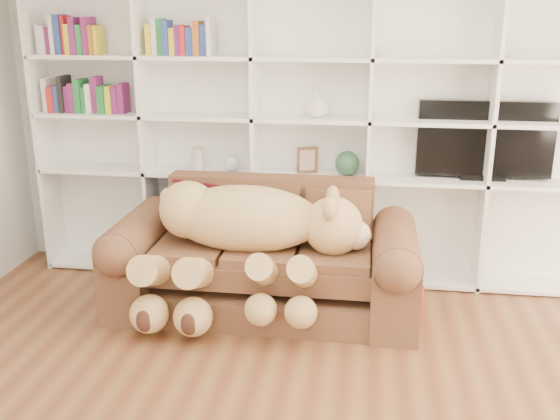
% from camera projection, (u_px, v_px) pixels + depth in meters
% --- Properties ---
extents(wall_back, '(5.00, 0.02, 2.70)m').
position_uv_depth(wall_back, '(314.00, 109.00, 4.94)').
color(wall_back, silver).
rests_on(wall_back, floor).
extents(bookshelf, '(4.43, 0.35, 2.40)m').
position_uv_depth(bookshelf, '(282.00, 116.00, 4.85)').
color(bookshelf, white).
rests_on(bookshelf, floor).
extents(sofa, '(2.16, 0.93, 0.91)m').
position_uv_depth(sofa, '(264.00, 263.00, 4.51)').
color(sofa, brown).
rests_on(sofa, floor).
extents(teddy_bear, '(1.56, 0.87, 0.91)m').
position_uv_depth(teddy_bear, '(244.00, 234.00, 4.26)').
color(teddy_bear, '#DDB16E').
rests_on(teddy_bear, sofa).
extents(throw_pillow, '(0.47, 0.36, 0.44)m').
position_uv_depth(throw_pillow, '(198.00, 211.00, 4.62)').
color(throw_pillow, '#540E16').
rests_on(throw_pillow, sofa).
extents(gift_box, '(0.37, 0.35, 0.24)m').
position_uv_depth(gift_box, '(398.00, 305.00, 4.36)').
color(gift_box, red).
rests_on(gift_box, floor).
extents(tv, '(1.00, 0.18, 0.59)m').
position_uv_depth(tv, '(485.00, 141.00, 4.68)').
color(tv, black).
rests_on(tv, bookshelf).
extents(picture_frame, '(0.16, 0.08, 0.20)m').
position_uv_depth(picture_frame, '(307.00, 160.00, 4.87)').
color(picture_frame, '#50321B').
rests_on(picture_frame, bookshelf).
extents(green_vase, '(0.19, 0.19, 0.19)m').
position_uv_depth(green_vase, '(347.00, 163.00, 4.83)').
color(green_vase, '#2F5C3B').
rests_on(green_vase, bookshelf).
extents(figurine_tall, '(0.11, 0.11, 0.18)m').
position_uv_depth(figurine_tall, '(198.00, 159.00, 4.99)').
color(figurine_tall, beige).
rests_on(figurine_tall, bookshelf).
extents(figurine_short, '(0.09, 0.09, 0.13)m').
position_uv_depth(figurine_short, '(197.00, 162.00, 5.00)').
color(figurine_short, beige).
rests_on(figurine_short, bookshelf).
extents(snow_globe, '(0.12, 0.12, 0.12)m').
position_uv_depth(snow_globe, '(232.00, 163.00, 4.96)').
color(snow_globe, silver).
rests_on(snow_globe, bookshelf).
extents(shelf_vase, '(0.24, 0.24, 0.19)m').
position_uv_depth(shelf_vase, '(317.00, 104.00, 4.73)').
color(shelf_vase, silver).
rests_on(shelf_vase, bookshelf).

